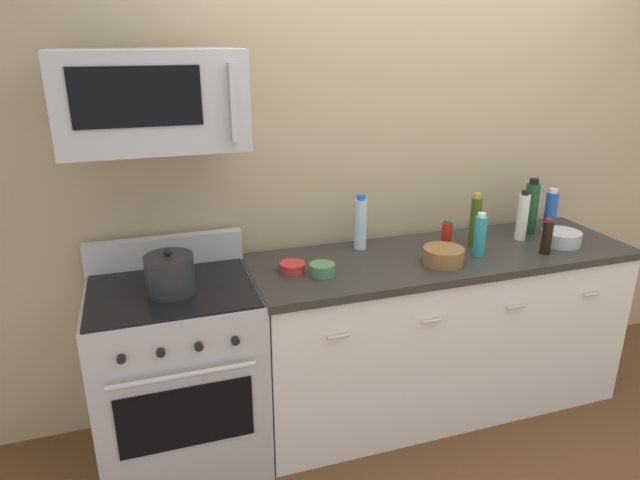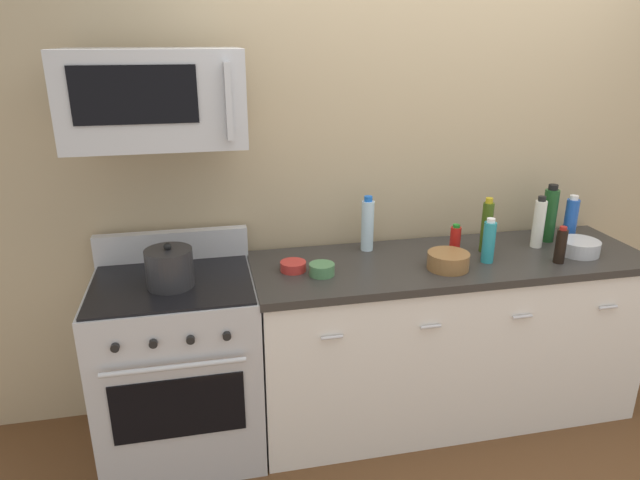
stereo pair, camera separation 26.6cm
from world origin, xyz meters
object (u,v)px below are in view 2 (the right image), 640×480
bowl_wooden_salad (448,260)px  bowl_red_small (293,266)px  microwave (155,98)px  stockpot (170,268)px  range_oven (180,365)px  bottle_soy_sauce_dark (561,246)px  bottle_vinegar_white (539,223)px  bottle_dish_soap (489,241)px  bottle_water_clear (368,225)px  bowl_steel_prep (579,247)px  bottle_olive_oil (487,226)px  bottle_hot_sauce_red (455,241)px  bottle_wine_green (549,214)px  bottle_soda_blue (571,220)px  bowl_green_glaze (322,269)px

bowl_wooden_salad → bowl_red_small: size_ratio=1.62×
microwave → stockpot: bearing=-90.1°
range_oven → bottle_soy_sauce_dark: size_ratio=5.60×
microwave → range_oven: bearing=-90.3°
microwave → bottle_vinegar_white: bearing=0.5°
bottle_dish_soap → bottle_water_clear: (-0.55, 0.29, 0.03)m
bowl_red_small → bowl_steel_prep: 1.50m
bottle_olive_oil → bowl_steel_prep: size_ratio=1.40×
bottle_hot_sauce_red → stockpot: bearing=-176.4°
range_oven → bottle_wine_green: size_ratio=3.33×
bowl_red_small → bottle_hot_sauce_red: bearing=1.8°
bottle_wine_green → bottle_hot_sauce_red: bearing=-170.5°
bottle_hot_sauce_red → bottle_soy_sauce_dark: 0.51m
bowl_steel_prep → bottle_vinegar_white: bearing=137.6°
bottle_water_clear → bowl_red_small: bottle_water_clear is taller
bottle_soy_sauce_dark → bowl_steel_prep: bearing=26.8°
bottle_soda_blue → stockpot: bottle_soda_blue is taller
bottle_dish_soap → bowl_wooden_salad: bottle_dish_soap is taller
microwave → bowl_red_small: (0.58, -0.04, -0.81)m
bottle_dish_soap → bottle_soda_blue: bearing=17.3°
stockpot → bottle_wine_green: bearing=5.3°
bottle_soy_sauce_dark → stockpot: size_ratio=0.89×
microwave → bottle_hot_sauce_red: (1.43, -0.01, -0.75)m
bottle_water_clear → bottle_soy_sauce_dark: bottle_water_clear is taller
microwave → bowl_green_glaze: (0.70, -0.12, -0.80)m
bottle_olive_oil → bottle_dish_soap: bearing=-112.6°
bottle_hot_sauce_red → bottle_vinegar_white: bottle_vinegar_white is taller
bowl_green_glaze → bottle_hot_sauce_red: bearing=8.4°
bottle_dish_soap → bowl_steel_prep: 0.53m
microwave → bottle_olive_oil: (1.61, 0.01, -0.69)m
bottle_olive_oil → microwave: bearing=-179.6°
bottle_dish_soap → bottle_water_clear: size_ratio=0.78×
bottle_hot_sauce_red → bottle_wine_green: (0.60, 0.10, 0.07)m
range_oven → bottle_wine_green: bearing=3.8°
range_oven → microwave: 1.28m
bottle_hot_sauce_red → range_oven: bearing=-178.6°
microwave → bottle_soda_blue: bearing=1.4°
bottle_vinegar_white → bottle_olive_oil: (-0.31, -0.01, 0.00)m
bottle_dish_soap → bowl_steel_prep: bearing=0.3°
bottle_dish_soap → bottle_olive_oil: 0.15m
bowl_green_glaze → stockpot: size_ratio=0.57×
bottle_olive_oil → bottle_water_clear: bearing=165.8°
bottle_dish_soap → stockpot: bearing=178.8°
bottle_hot_sauce_red → bottle_water_clear: 0.46m
bottle_hot_sauce_red → bottle_vinegar_white: bearing=3.0°
bottle_soda_blue → bottle_dish_soap: bearing=-162.7°
bowl_green_glaze → bottle_soda_blue: bearing=6.7°
bottle_vinegar_white → bottle_soda_blue: size_ratio=1.07×
microwave → bottle_soda_blue: (2.14, 0.05, -0.70)m
range_oven → bottle_hot_sauce_red: 1.53m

